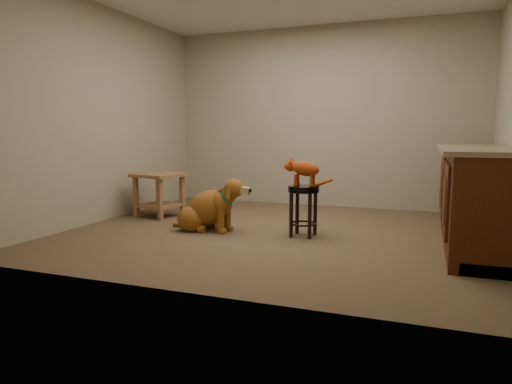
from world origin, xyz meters
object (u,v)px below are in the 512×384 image
at_px(wood_stool, 463,200).
at_px(side_table, 159,188).
at_px(padded_stool, 303,201).
at_px(tabby_kitten, 303,169).
at_px(golden_retriever, 208,209).

height_order(wood_stool, side_table, wood_stool).
height_order(padded_stool, side_table, side_table).
xyz_separation_m(padded_stool, wood_stool, (1.57, 0.87, -0.03)).
distance_m(wood_stool, side_table, 3.62).
height_order(side_table, tabby_kitten, tabby_kitten).
height_order(wood_stool, golden_retriever, wood_stool).
distance_m(wood_stool, tabby_kitten, 1.84).
distance_m(side_table, tabby_kitten, 2.09).
xyz_separation_m(padded_stool, tabby_kitten, (-0.01, 0.00, 0.33)).
bearing_deg(golden_retriever, tabby_kitten, 8.91).
relative_size(padded_stool, tabby_kitten, 1.04).
height_order(wood_stool, tabby_kitten, tabby_kitten).
xyz_separation_m(side_table, golden_retriever, (0.98, -0.54, -0.13)).
distance_m(side_table, golden_retriever, 1.12).
xyz_separation_m(wood_stool, side_table, (-3.60, -0.42, 0.03)).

